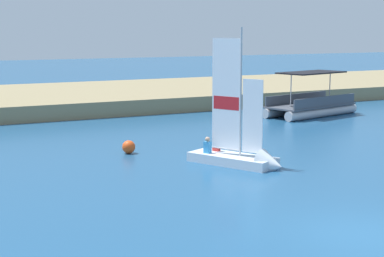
% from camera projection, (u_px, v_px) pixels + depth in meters
% --- Properties ---
extents(ground_plane, '(200.00, 200.00, 0.00)m').
position_uv_depth(ground_plane, '(363.00, 235.00, 16.77)').
color(ground_plane, navy).
extents(shore_bank, '(80.00, 15.14, 1.00)m').
position_uv_depth(shore_bank, '(52.00, 99.00, 44.67)').
color(shore_bank, '#897A56').
rests_on(shore_bank, ground).
extents(sailboat, '(2.90, 4.24, 5.89)m').
position_uv_depth(sailboat, '(246.00, 156.00, 25.07)').
color(sailboat, silver).
rests_on(sailboat, ground).
extents(pontoon_boat, '(6.86, 3.95, 2.75)m').
position_uv_depth(pontoon_boat, '(311.00, 105.00, 39.74)').
color(pontoon_boat, '#B2B2B7').
rests_on(pontoon_boat, ground).
extents(channel_buoy, '(0.58, 0.58, 0.58)m').
position_uv_depth(channel_buoy, '(129.00, 147.00, 27.67)').
color(channel_buoy, '#E54C19').
rests_on(channel_buoy, ground).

